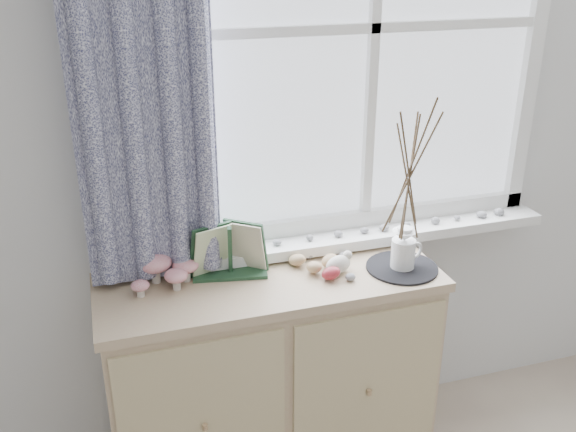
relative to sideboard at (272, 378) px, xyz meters
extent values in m
cube|color=silver|center=(0.15, 0.25, 0.87)|extent=(4.00, 0.04, 2.60)
cube|color=silver|center=(0.45, 0.25, 1.22)|extent=(1.30, 0.01, 1.40)
cube|color=white|center=(0.45, 0.17, 0.45)|extent=(1.45, 0.16, 0.04)
cube|color=#090A33|center=(-0.37, 0.12, 1.25)|extent=(0.44, 0.06, 1.61)
cube|color=tan|center=(0.00, 0.01, -0.02)|extent=(1.17, 0.43, 0.81)
cube|color=tan|center=(0.00, 0.01, 0.41)|extent=(1.20, 0.45, 0.03)
cube|color=#C6B889|center=(0.29, -0.22, -0.02)|extent=(0.55, 0.01, 0.75)
cylinder|color=beige|center=(-0.38, 0.09, 0.46)|extent=(0.03, 0.03, 0.07)
ellipsoid|color=#A80518|center=(-0.38, 0.09, 0.50)|extent=(0.12, 0.12, 0.06)
cylinder|color=beige|center=(-0.32, 0.02, 0.45)|extent=(0.03, 0.03, 0.05)
ellipsoid|color=#A80518|center=(-0.32, 0.02, 0.48)|extent=(0.08, 0.08, 0.04)
cylinder|color=beige|center=(-0.44, 0.01, 0.44)|extent=(0.03, 0.03, 0.04)
ellipsoid|color=#A80518|center=(-0.44, 0.01, 0.46)|extent=(0.06, 0.06, 0.03)
cylinder|color=beige|center=(-0.28, 0.07, 0.45)|extent=(0.03, 0.03, 0.06)
ellipsoid|color=#A80518|center=(-0.28, 0.07, 0.48)|extent=(0.09, 0.09, 0.05)
ellipsoid|color=tan|center=(0.16, -0.01, 0.45)|extent=(0.05, 0.04, 0.07)
ellipsoid|color=tan|center=(0.12, 0.06, 0.45)|extent=(0.05, 0.04, 0.07)
ellipsoid|color=maroon|center=(0.20, -0.07, 0.45)|extent=(0.05, 0.04, 0.07)
ellipsoid|color=tan|center=(0.23, 0.02, 0.45)|extent=(0.05, 0.04, 0.07)
cylinder|color=black|center=(0.47, -0.07, 0.43)|extent=(0.26, 0.26, 0.01)
cylinder|color=white|center=(0.47, -0.07, 0.48)|extent=(0.10, 0.10, 0.10)
cone|color=white|center=(0.47, -0.07, 0.55)|extent=(0.09, 0.09, 0.04)
cylinder|color=white|center=(0.47, -0.07, 0.57)|extent=(0.05, 0.05, 0.02)
torus|color=white|center=(0.52, -0.07, 0.49)|extent=(0.07, 0.03, 0.06)
ellipsoid|color=gray|center=(0.26, -0.09, 0.44)|extent=(0.04, 0.03, 0.03)
ellipsoid|color=gray|center=(0.30, 0.07, 0.44)|extent=(0.04, 0.03, 0.03)
ellipsoid|color=gray|center=(0.48, -0.07, 0.44)|extent=(0.04, 0.03, 0.03)
ellipsoid|color=gray|center=(0.18, 0.11, 0.44)|extent=(0.04, 0.03, 0.03)
camera|label=1|loc=(-0.52, -1.88, 1.51)|focal=40.00mm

